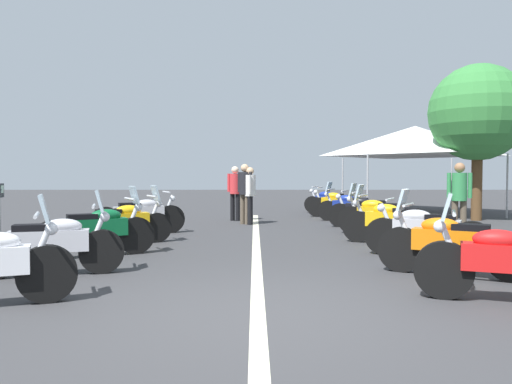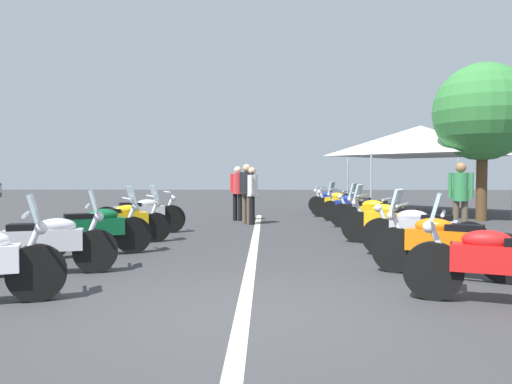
{
  "view_description": "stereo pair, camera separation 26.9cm",
  "coord_description": "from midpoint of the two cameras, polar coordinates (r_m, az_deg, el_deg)",
  "views": [
    {
      "loc": [
        -4.92,
        0.03,
        1.44
      ],
      "look_at": [
        6.77,
        0.0,
        1.01
      ],
      "focal_mm": 34.67,
      "sensor_mm": 36.0,
      "label": 1
    },
    {
      "loc": [
        -4.92,
        -0.24,
        1.44
      ],
      "look_at": [
        6.77,
        0.0,
        1.01
      ],
      "focal_mm": 34.67,
      "sensor_mm": 36.0,
      "label": 2
    }
  ],
  "objects": [
    {
      "name": "motorcycle_left_row_3",
      "position": [
        10.45,
        -16.0,
        -3.34
      ],
      "size": [
        1.18,
        1.97,
        1.2
      ],
      "rotation": [
        0.0,
        0.0,
        -1.07
      ],
      "color": "black",
      "rests_on": "ground_plane"
    },
    {
      "name": "motorcycle_left_row_4",
      "position": [
        12.09,
        -13.88,
        -2.56
      ],
      "size": [
        1.08,
        2.07,
        1.02
      ],
      "rotation": [
        0.0,
        0.0,
        -1.15
      ],
      "color": "black",
      "rests_on": "ground_plane"
    },
    {
      "name": "bystander_2",
      "position": [
        14.11,
        -1.85,
        0.36
      ],
      "size": [
        0.39,
        0.41,
        1.72
      ],
      "rotation": [
        0.0,
        0.0,
        5.54
      ],
      "color": "brown",
      "rests_on": "ground_plane"
    },
    {
      "name": "bystander_1",
      "position": [
        15.16,
        -2.93,
        0.36
      ],
      "size": [
        0.32,
        0.48,
        1.67
      ],
      "rotation": [
        0.0,
        0.0,
        2.68
      ],
      "color": "black",
      "rests_on": "ground_plane"
    },
    {
      "name": "ground_plane",
      "position": [
        5.13,
        -1.32,
        -14.17
      ],
      "size": [
        80.0,
        80.0,
        0.0
      ],
      "primitive_type": "plane",
      "color": "#38383A"
    },
    {
      "name": "lane_centre_stripe",
      "position": [
        9.37,
        -0.78,
        -6.71
      ],
      "size": [
        15.73,
        0.16,
        0.01
      ],
      "primitive_type": "cube",
      "color": "beige",
      "rests_on": "ground_plane"
    },
    {
      "name": "motorcycle_right_row_5",
      "position": [
        13.43,
        12.08,
        -2.13
      ],
      "size": [
        0.99,
        2.01,
        1.0
      ],
      "rotation": [
        0.0,
        0.0,
        1.2
      ],
      "color": "black",
      "rests_on": "ground_plane"
    },
    {
      "name": "motorcycle_left_row_1",
      "position": [
        7.59,
        -23.46,
        -5.43
      ],
      "size": [
        0.82,
        2.0,
        1.21
      ],
      "rotation": [
        0.0,
        0.0,
        -1.29
      ],
      "color": "black",
      "rests_on": "ground_plane"
    },
    {
      "name": "motorcycle_right_row_0",
      "position": [
        6.1,
        26.33,
        -7.2
      ],
      "size": [
        0.99,
        2.04,
        1.22
      ],
      "rotation": [
        0.0,
        0.0,
        1.2
      ],
      "color": "black",
      "rests_on": "ground_plane"
    },
    {
      "name": "roadside_tree_0",
      "position": [
        16.76,
        23.8,
        8.32
      ],
      "size": [
        2.96,
        2.96,
        4.81
      ],
      "color": "brown",
      "rests_on": "ground_plane"
    },
    {
      "name": "motorcycle_right_row_7",
      "position": [
        16.51,
        8.97,
        -1.31
      ],
      "size": [
        1.0,
        2.01,
        1.01
      ],
      "rotation": [
        0.0,
        0.0,
        1.18
      ],
      "color": "black",
      "rests_on": "ground_plane"
    },
    {
      "name": "bystander_3",
      "position": [
        14.05,
        -1.23,
        0.11
      ],
      "size": [
        0.53,
        0.32,
        1.63
      ],
      "rotation": [
        0.0,
        0.0,
        1.5
      ],
      "color": "black",
      "rests_on": "ground_plane"
    },
    {
      "name": "motorcycle_right_row_1",
      "position": [
        7.41,
        20.62,
        -5.51
      ],
      "size": [
        1.16,
        1.9,
        1.22
      ],
      "rotation": [
        0.0,
        0.0,
        1.06
      ],
      "color": "black",
      "rests_on": "ground_plane"
    },
    {
      "name": "motorcycle_right_row_8",
      "position": [
        18.14,
        8.1,
        -1.05
      ],
      "size": [
        1.1,
        1.83,
        0.99
      ],
      "rotation": [
        0.0,
        0.0,
        1.08
      ],
      "color": "black",
      "rests_on": "ground_plane"
    },
    {
      "name": "bystander_0",
      "position": [
        11.91,
        21.81,
        -0.2
      ],
      "size": [
        0.32,
        0.51,
        1.69
      ],
      "rotation": [
        0.0,
        0.0,
        2.83
      ],
      "color": "brown",
      "rests_on": "ground_plane"
    },
    {
      "name": "event_tent",
      "position": [
        19.12,
        17.51,
        5.63
      ],
      "size": [
        5.02,
        5.02,
        3.2
      ],
      "color": "white",
      "rests_on": "ground_plane"
    },
    {
      "name": "motorcycle_right_row_6",
      "position": [
        15.11,
        10.37,
        -1.64
      ],
      "size": [
        1.12,
        1.94,
        1.2
      ],
      "rotation": [
        0.0,
        0.0,
        1.1
      ],
      "color": "black",
      "rests_on": "ground_plane"
    },
    {
      "name": "motorcycle_right_row_3",
      "position": [
        10.44,
        14.82,
        -3.27
      ],
      "size": [
        1.15,
        1.99,
        1.22
      ],
      "rotation": [
        0.0,
        0.0,
        1.09
      ],
      "color": "black",
      "rests_on": "ground_plane"
    },
    {
      "name": "motorcycle_right_row_2",
      "position": [
        8.95,
        18.12,
        -4.26
      ],
      "size": [
        1.1,
        1.95,
        1.01
      ],
      "rotation": [
        0.0,
        0.0,
        1.11
      ],
      "color": "black",
      "rests_on": "ground_plane"
    },
    {
      "name": "motorcycle_left_row_2",
      "position": [
        9.05,
        -18.66,
        -4.12
      ],
      "size": [
        1.12,
        1.88,
        1.22
      ],
      "rotation": [
        0.0,
        0.0,
        -1.07
      ],
      "color": "black",
      "rests_on": "ground_plane"
    },
    {
      "name": "motorcycle_right_row_4",
      "position": [
        11.98,
        13.35,
        -2.57
      ],
      "size": [
        1.05,
        1.88,
        1.22
      ],
      "rotation": [
        0.0,
        0.0,
        1.12
      ],
      "color": "black",
      "rests_on": "ground_plane"
    }
  ]
}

